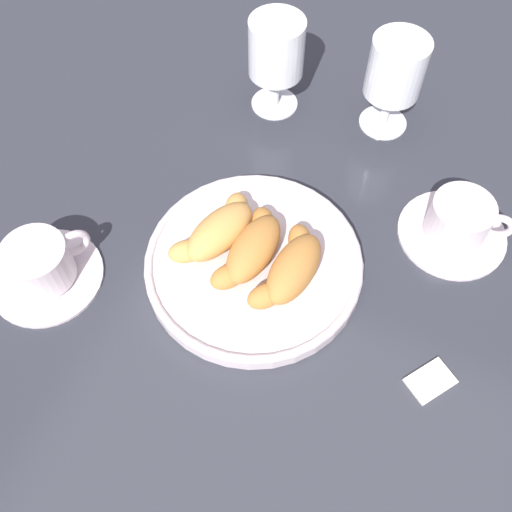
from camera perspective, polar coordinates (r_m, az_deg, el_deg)
ground_plane at (r=0.73m, az=0.53°, el=0.20°), size 2.20×2.20×0.00m
pastry_plate at (r=0.70m, az=0.00°, el=-0.77°), size 0.26×0.26×0.02m
croissant_large at (r=0.67m, az=3.45°, el=-1.20°), size 0.14×0.07×0.04m
croissant_small at (r=0.68m, az=-0.24°, el=0.65°), size 0.14×0.07×0.04m
croissant_extra at (r=0.70m, az=-3.74°, el=2.46°), size 0.13×0.09×0.04m
coffee_cup_near at (r=0.73m, az=-20.12°, el=-0.91°), size 0.14×0.14×0.06m
coffee_cup_far at (r=0.76m, az=19.08°, el=3.03°), size 0.14×0.14×0.06m
juice_glass_left at (r=0.83m, az=1.99°, el=19.34°), size 0.08×0.08×0.14m
juice_glass_right at (r=0.82m, az=13.40°, el=16.98°), size 0.08×0.08×0.14m
sugar_packet at (r=0.68m, az=16.66°, el=-11.51°), size 0.06×0.06×0.01m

